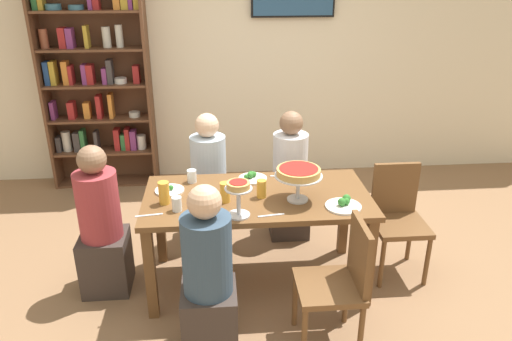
{
  "coord_description": "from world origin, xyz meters",
  "views": [
    {
      "loc": [
        -0.28,
        -3.14,
        2.29
      ],
      "look_at": [
        0.0,
        0.1,
        0.89
      ],
      "focal_mm": 34.12,
      "sensor_mm": 36.0,
      "label": 1
    }
  ],
  "objects": [
    {
      "name": "diner_far_right",
      "position": [
        0.35,
        0.71,
        0.49
      ],
      "size": [
        0.34,
        0.34,
        1.15
      ],
      "rotation": [
        0.0,
        0.0,
        -1.57
      ],
      "color": "#382D28",
      "rests_on": "ground_plane"
    },
    {
      "name": "diner_head_west",
      "position": [
        -1.13,
        0.01,
        0.49
      ],
      "size": [
        0.34,
        0.34,
        1.15
      ],
      "color": "#382D28",
      "rests_on": "ground_plane"
    },
    {
      "name": "cutlery_fork_near",
      "position": [
        0.42,
        0.29,
        0.74
      ],
      "size": [
        0.18,
        0.05,
        0.0
      ],
      "primitive_type": "cube",
      "rotation": [
        0.0,
        0.0,
        2.95
      ],
      "color": "silver",
      "rests_on": "dining_table"
    },
    {
      "name": "beer_glass_amber_tall",
      "position": [
        -0.65,
        -0.07,
        0.82
      ],
      "size": [
        0.08,
        0.08,
        0.16
      ],
      "primitive_type": "cylinder",
      "color": "gold",
      "rests_on": "dining_table"
    },
    {
      "name": "salad_plate_far_diner",
      "position": [
        -0.64,
        0.12,
        0.75
      ],
      "size": [
        0.21,
        0.21,
        0.06
      ],
      "color": "white",
      "rests_on": "dining_table"
    },
    {
      "name": "cutlery_knife_far",
      "position": [
        0.06,
        -0.32,
        0.74
      ],
      "size": [
        0.18,
        0.04,
        0.0
      ],
      "primitive_type": "cube",
      "rotation": [
        0.0,
        0.0,
        0.14
      ],
      "color": "silver",
      "rests_on": "dining_table"
    },
    {
      "name": "chair_head_east",
      "position": [
        1.1,
        0.08,
        0.49
      ],
      "size": [
        0.4,
        0.4,
        0.87
      ],
      "rotation": [
        0.0,
        0.0,
        3.14
      ],
      "color": "brown",
      "rests_on": "ground_plane"
    },
    {
      "name": "beer_glass_amber_spare",
      "position": [
        0.03,
        -0.03,
        0.81
      ],
      "size": [
        0.07,
        0.07,
        0.13
      ],
      "primitive_type": "cylinder",
      "color": "gold",
      "rests_on": "dining_table"
    },
    {
      "name": "personal_pizza_stand",
      "position": [
        -0.15,
        -0.3,
        0.91
      ],
      "size": [
        0.18,
        0.18,
        0.25
      ],
      "color": "silver",
      "rests_on": "dining_table"
    },
    {
      "name": "diner_near_left",
      "position": [
        -0.36,
        -0.69,
        0.49
      ],
      "size": [
        0.34,
        0.34,
        1.15
      ],
      "rotation": [
        0.0,
        0.0,
        1.57
      ],
      "color": "#382D28",
      "rests_on": "ground_plane"
    },
    {
      "name": "water_glass_clear_far",
      "position": [
        -0.56,
        -0.19,
        0.79
      ],
      "size": [
        0.07,
        0.07,
        0.1
      ],
      "primitive_type": "cylinder",
      "color": "white",
      "rests_on": "dining_table"
    },
    {
      "name": "cutlery_fork_far",
      "position": [
        -0.74,
        -0.25,
        0.74
      ],
      "size": [
        0.18,
        0.04,
        0.0
      ],
      "primitive_type": "cube",
      "rotation": [
        0.0,
        0.0,
        0.14
      ],
      "color": "silver",
      "rests_on": "dining_table"
    },
    {
      "name": "chair_near_right",
      "position": [
        0.45,
        -0.7,
        0.49
      ],
      "size": [
        0.4,
        0.4,
        0.87
      ],
      "rotation": [
        0.0,
        0.0,
        1.57
      ],
      "color": "brown",
      "rests_on": "ground_plane"
    },
    {
      "name": "dining_table",
      "position": [
        0.0,
        0.0,
        0.64
      ],
      "size": [
        1.63,
        0.82,
        0.74
      ],
      "color": "brown",
      "rests_on": "ground_plane"
    },
    {
      "name": "ground_plane",
      "position": [
        0.0,
        0.0,
        0.0
      ],
      "size": [
        12.0,
        12.0,
        0.0
      ],
      "primitive_type": "plane",
      "color": "#846042"
    },
    {
      "name": "bookshelf",
      "position": [
        -1.51,
        2.01,
        1.14
      ],
      "size": [
        1.1,
        0.3,
        2.21
      ],
      "color": "brown",
      "rests_on": "ground_plane"
    },
    {
      "name": "salad_plate_spare",
      "position": [
        0.58,
        -0.23,
        0.76
      ],
      "size": [
        0.25,
        0.25,
        0.07
      ],
      "color": "white",
      "rests_on": "dining_table"
    },
    {
      "name": "diner_far_left",
      "position": [
        -0.35,
        0.71,
        0.49
      ],
      "size": [
        0.34,
        0.34,
        1.15
      ],
      "rotation": [
        0.0,
        0.0,
        -1.57
      ],
      "color": "#382D28",
      "rests_on": "ground_plane"
    },
    {
      "name": "beer_glass_amber_short",
      "position": [
        -0.23,
        -0.08,
        0.81
      ],
      "size": [
        0.07,
        0.07,
        0.14
      ],
      "primitive_type": "cylinder",
      "color": "gold",
      "rests_on": "dining_table"
    },
    {
      "name": "salad_plate_near_diner",
      "position": [
        -0.02,
        0.28,
        0.76
      ],
      "size": [
        0.22,
        0.22,
        0.06
      ],
      "color": "white",
      "rests_on": "dining_table"
    },
    {
      "name": "water_glass_clear_near",
      "position": [
        -0.48,
        0.27,
        0.79
      ],
      "size": [
        0.07,
        0.07,
        0.1
      ],
      "primitive_type": "cylinder",
      "color": "white",
      "rests_on": "dining_table"
    },
    {
      "name": "cutlery_knife_near",
      "position": [
        0.22,
        0.32,
        0.74
      ],
      "size": [
        0.18,
        0.02,
        0.0
      ],
      "primitive_type": "cube",
      "rotation": [
        0.0,
        0.0,
        3.1
      ],
      "color": "silver",
      "rests_on": "dining_table"
    },
    {
      "name": "deep_dish_pizza_stand",
      "position": [
        0.28,
        -0.1,
        0.94
      ],
      "size": [
        0.34,
        0.34,
        0.24
      ],
      "color": "silver",
      "rests_on": "dining_table"
    },
    {
      "name": "rear_partition",
      "position": [
        0.0,
        2.2,
        1.4
      ],
      "size": [
        8.0,
        0.12,
        2.8
      ],
      "primitive_type": "cube",
      "color": "beige",
      "rests_on": "ground_plane"
    }
  ]
}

